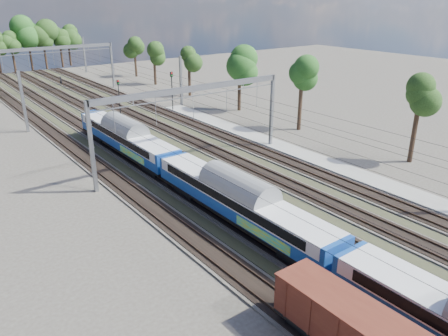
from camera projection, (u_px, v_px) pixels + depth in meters
track_bed at (135, 133)px, 60.22m from camera, size 21.00×130.00×0.34m
platform at (335, 167)px, 48.35m from camera, size 3.00×70.00×0.30m
catenary at (110, 79)px, 63.80m from camera, size 25.65×130.00×9.00m
tree_belt at (62, 43)px, 96.44m from camera, size 40.04×101.58×12.04m
emu_train at (242, 197)px, 35.32m from camera, size 3.04×64.28×4.45m
worker at (61, 81)px, 92.96m from camera, size 0.56×0.74×1.82m
signal_near at (119, 93)px, 67.96m from camera, size 0.40×0.36×5.72m
signal_far at (172, 87)px, 70.53m from camera, size 0.41×0.37×6.49m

